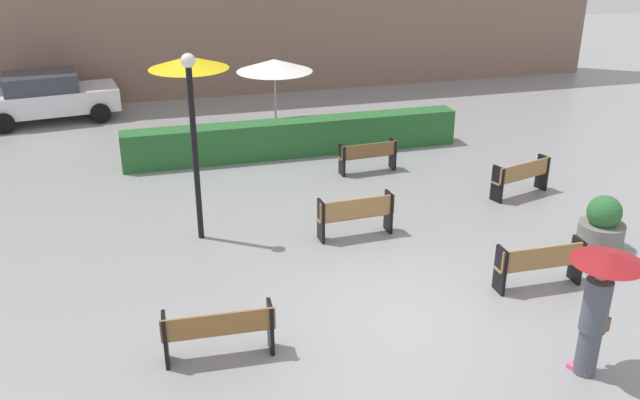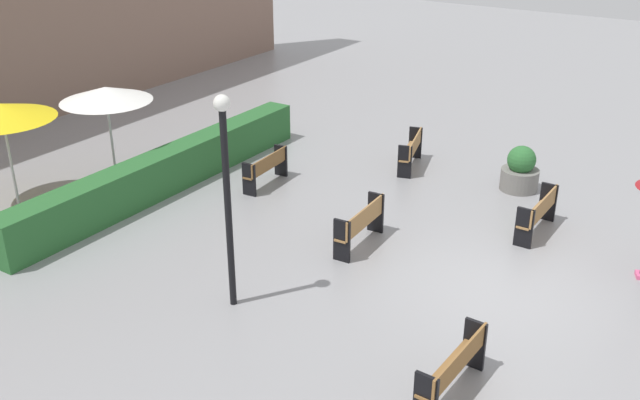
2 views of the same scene
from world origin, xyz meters
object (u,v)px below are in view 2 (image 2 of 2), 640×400
planter_pot (520,171)px  lamp_post (226,182)px  bench_far_right (412,149)px  bench_mid_center (361,223)px  bench_back_row (267,167)px  patio_umbrella_yellow (1,111)px  patio_umbrella_white (106,94)px  bench_near_right (539,212)px  bench_near_left (454,367)px

planter_pot → lamp_post: (-7.76, 2.61, 1.89)m
bench_far_right → planter_pot: 2.85m
bench_mid_center → lamp_post: (-3.13, 0.83, 1.84)m
bench_far_right → bench_back_row: size_ratio=1.05×
lamp_post → bench_back_row: bearing=30.2°
patio_umbrella_yellow → bench_mid_center: bearing=-71.4°
planter_pot → lamp_post: lamp_post is taller
lamp_post → patio_umbrella_white: lamp_post is taller
bench_near_right → bench_mid_center: bearing=131.5°
bench_near_left → planter_pot: bearing=11.8°
bench_mid_center → patio_umbrella_white: bearing=91.6°
bench_near_left → bench_back_row: bench_near_left is taller
bench_mid_center → bench_far_right: (4.51, 1.07, -0.01)m
bench_mid_center → patio_umbrella_white: size_ratio=0.69×
bench_mid_center → lamp_post: bearing=165.2°
lamp_post → patio_umbrella_yellow: size_ratio=1.57×
lamp_post → patio_umbrella_yellow: bearing=85.4°
bench_near_right → lamp_post: size_ratio=0.43×
planter_pot → patio_umbrella_white: 10.18m
bench_back_row → patio_umbrella_yellow: patio_umbrella_yellow is taller
bench_near_left → bench_far_right: bench_far_right is taller
bench_far_right → bench_near_right: bearing=-116.6°
planter_pot → lamp_post: bearing=161.4°
bench_far_right → patio_umbrella_white: (-4.70, 5.96, 1.68)m
bench_near_left → bench_back_row: (4.82, 6.97, -0.02)m
bench_back_row → patio_umbrella_white: bearing=115.9°
bench_near_left → patio_umbrella_yellow: patio_umbrella_yellow is taller
bench_far_right → lamp_post: (-7.64, -0.24, 1.86)m
bench_back_row → patio_umbrella_white: patio_umbrella_white is taller
bench_near_left → lamp_post: size_ratio=0.45×
bench_near_right → patio_umbrella_yellow: bearing=115.9°
bench_near_right → planter_pot: planter_pot is taller
bench_mid_center → patio_umbrella_yellow: bearing=108.6°
bench_far_right → patio_umbrella_white: patio_umbrella_white is taller
bench_near_right → planter_pot: 2.36m
bench_near_right → patio_umbrella_yellow: (-5.12, 10.53, 1.77)m
bench_back_row → patio_umbrella_yellow: bearing=134.7°
bench_near_left → planter_pot: 8.12m
bench_mid_center → lamp_post: 3.73m
bench_near_left → bench_mid_center: bench_mid_center is taller
bench_mid_center → bench_back_row: bench_mid_center is taller
bench_near_left → bench_far_right: (7.82, 4.51, 0.01)m
patio_umbrella_yellow → planter_pot: bearing=-52.6°
bench_near_left → patio_umbrella_white: patio_umbrella_white is taller
bench_near_left → bench_back_row: bearing=55.3°
bench_back_row → bench_near_left: bearing=-124.7°
bench_mid_center → bench_far_right: bearing=13.3°
bench_mid_center → bench_back_row: bearing=66.9°
bench_back_row → bench_far_right: bearing=-39.4°
patio_umbrella_yellow → patio_umbrella_white: size_ratio=1.04×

